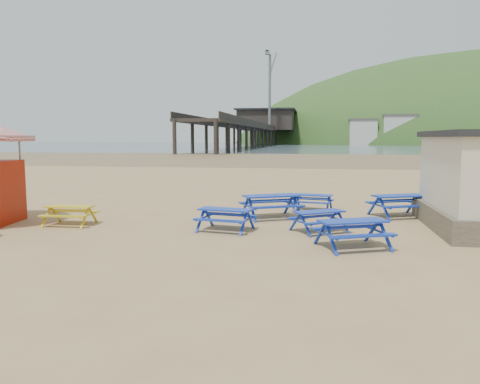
# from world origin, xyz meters

# --- Properties ---
(ground) EXTENTS (400.00, 400.00, 0.00)m
(ground) POSITION_xyz_m (0.00, 0.00, 0.00)
(ground) COLOR tan
(ground) RESTS_ON ground
(wet_sand) EXTENTS (400.00, 400.00, 0.00)m
(wet_sand) POSITION_xyz_m (0.00, 55.00, 0.00)
(wet_sand) COLOR olive
(wet_sand) RESTS_ON ground
(sea) EXTENTS (400.00, 400.00, 0.00)m
(sea) POSITION_xyz_m (0.00, 170.00, 0.01)
(sea) COLOR #465865
(sea) RESTS_ON ground
(picnic_table_blue_a) EXTENTS (2.53, 2.35, 0.84)m
(picnic_table_blue_a) POSITION_xyz_m (1.55, 2.07, 0.42)
(picnic_table_blue_a) COLOR #070A99
(picnic_table_blue_a) RESTS_ON ground
(picnic_table_blue_b) EXTENTS (1.75, 1.51, 0.65)m
(picnic_table_blue_b) POSITION_xyz_m (3.03, 4.12, 0.32)
(picnic_table_blue_b) COLOR #070A99
(picnic_table_blue_b) RESTS_ON ground
(picnic_table_blue_c) EXTENTS (2.41, 2.21, 0.81)m
(picnic_table_blue_c) POSITION_xyz_m (6.22, 3.08, 0.41)
(picnic_table_blue_c) COLOR #070A99
(picnic_table_blue_c) RESTS_ON ground
(picnic_table_blue_d) EXTENTS (1.88, 1.62, 0.70)m
(picnic_table_blue_d) POSITION_xyz_m (0.36, -0.53, 0.35)
(picnic_table_blue_d) COLOR #070A99
(picnic_table_blue_d) RESTS_ON ground
(picnic_table_blue_e) EXTENTS (2.21, 2.03, 0.75)m
(picnic_table_blue_e) POSITION_xyz_m (4.15, -2.28, 0.38)
(picnic_table_blue_e) COLOR #070A99
(picnic_table_blue_e) RESTS_ON ground
(picnic_table_blue_f) EXTENTS (2.01, 1.93, 0.66)m
(picnic_table_blue_f) POSITION_xyz_m (3.28, -0.26, 0.33)
(picnic_table_blue_f) COLOR #070A99
(picnic_table_blue_f) RESTS_ON ground
(picnic_table_yellow) EXTENTS (1.60, 1.30, 0.65)m
(picnic_table_yellow) POSITION_xyz_m (-4.99, -0.46, 0.33)
(picnic_table_yellow) COLOR gold
(picnic_table_yellow) RESTS_ON ground
(pier) EXTENTS (24.00, 220.00, 39.29)m
(pier) POSITION_xyz_m (-17.99, 178.23, 5.46)
(pier) COLOR black
(pier) RESTS_ON ground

